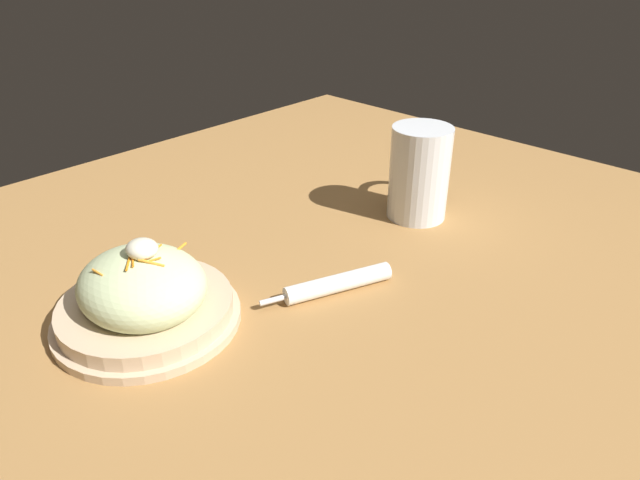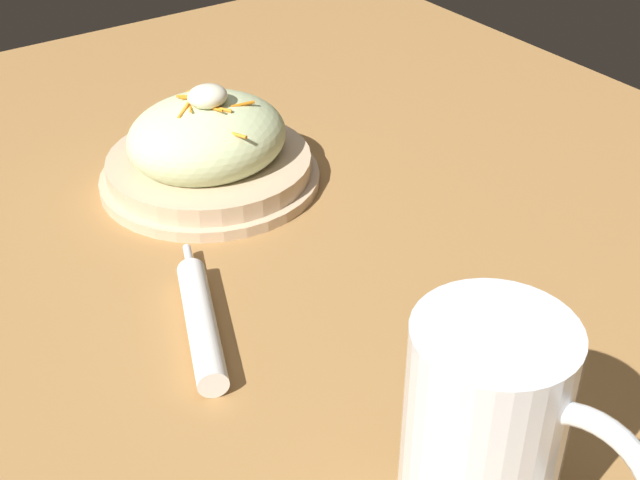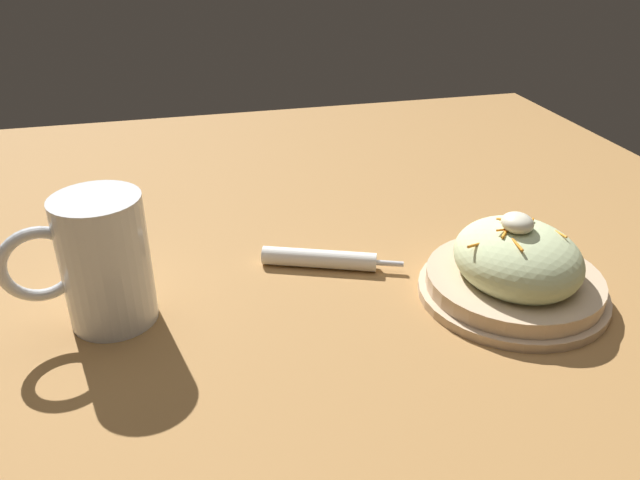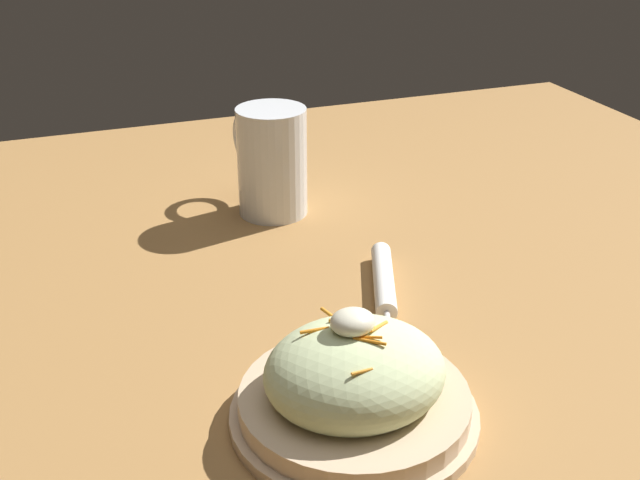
% 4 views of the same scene
% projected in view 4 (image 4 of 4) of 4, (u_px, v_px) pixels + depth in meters
% --- Properties ---
extents(ground_plane, '(1.43, 1.43, 0.00)m').
position_uv_depth(ground_plane, '(395.00, 282.00, 0.98)').
color(ground_plane, '#9E703D').
extents(salad_plate, '(0.23, 0.23, 0.11)m').
position_uv_depth(salad_plate, '(355.00, 386.00, 0.73)').
color(salad_plate, '#D1B28E').
rests_on(salad_plate, ground_plane).
extents(beer_mug, '(0.10, 0.16, 0.16)m').
position_uv_depth(beer_mug, '(271.00, 167.00, 1.14)').
color(beer_mug, white).
rests_on(beer_mug, ground_plane).
extents(napkin_roll, '(0.08, 0.18, 0.02)m').
position_uv_depth(napkin_roll, '(384.00, 280.00, 0.96)').
color(napkin_roll, white).
rests_on(napkin_roll, ground_plane).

